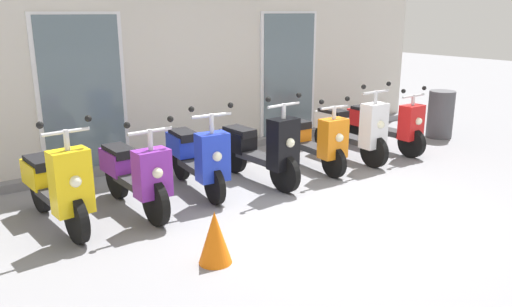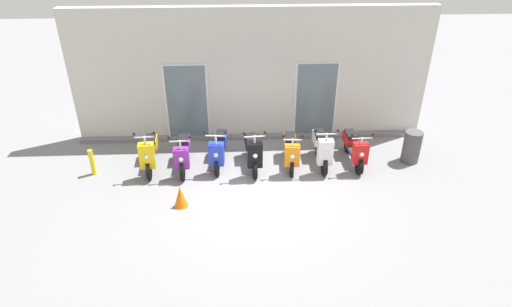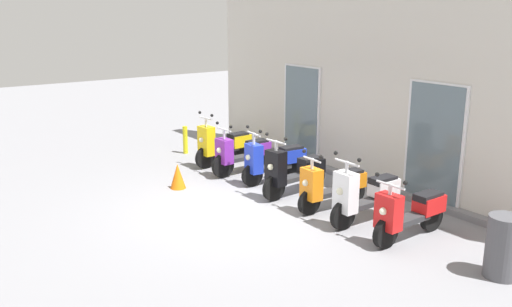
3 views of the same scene
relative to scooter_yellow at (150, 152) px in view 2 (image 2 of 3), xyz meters
The scene contains 12 objects.
ground_plane 3.09m from the scooter_yellow, 26.30° to the right, with size 40.00×40.00×0.00m, color gray.
storefront_facade 3.54m from the scooter_yellow, 33.56° to the left, with size 10.11×0.50×3.79m.
scooter_yellow is the anchor object (origin of this frame).
scooter_purple 0.87m from the scooter_yellow, ahead, with size 0.57×1.61×1.20m.
scooter_blue 1.81m from the scooter_yellow, ahead, with size 0.58×1.57×1.24m.
scooter_black 2.69m from the scooter_yellow, ahead, with size 0.59×1.61×1.29m.
scooter_orange 3.70m from the scooter_yellow, ahead, with size 0.54×1.53×1.15m.
scooter_white 4.52m from the scooter_yellow, ahead, with size 0.61×1.56×1.29m.
scooter_red 5.41m from the scooter_yellow, ahead, with size 0.60×1.63×1.14m.
traffic_cone 1.98m from the scooter_yellow, 60.64° to the right, with size 0.32×0.32×0.52m, color orange.
trash_bin 6.97m from the scooter_yellow, ahead, with size 0.47×0.47×0.88m, color #4C4C51.
curb_bollard 1.46m from the scooter_yellow, behind, with size 0.12×0.12×0.70m, color yellow.
Camera 2 is at (-0.42, -8.41, 5.94)m, focal length 29.86 mm.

